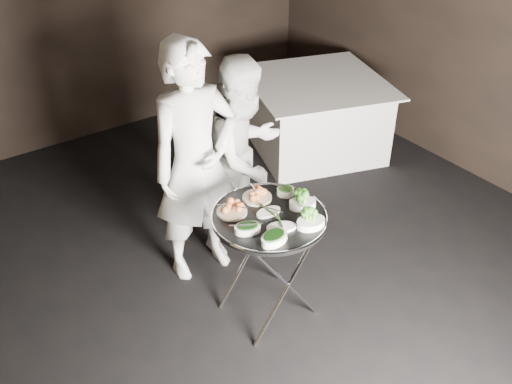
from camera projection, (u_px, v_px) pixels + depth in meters
floor at (258, 340)px, 3.94m from camera, size 6.00×7.00×0.05m
wall_back at (44, 1)px, 5.47m from camera, size 6.00×0.05×3.00m
tray_stand at (269, 261)px, 3.88m from camera, size 0.57×0.48×0.83m
serving_tray at (269, 217)px, 3.68m from camera, size 0.77×0.77×0.04m
potato_plate_a at (232, 209)px, 3.68m from camera, size 0.20×0.20×0.07m
potato_plate_b at (257, 195)px, 3.81m from camera, size 0.20×0.20×0.07m
greens_bowl at (286, 190)px, 3.86m from camera, size 0.12×0.12×0.07m
asparagus_plate_a at (268, 211)px, 3.68m from camera, size 0.18×0.10×0.04m
asparagus_plate_b at (281, 226)px, 3.55m from camera, size 0.22×0.17×0.04m
spinach_bowl_a at (248, 228)px, 3.51m from camera, size 0.19×0.16×0.07m
spinach_bowl_b at (274, 237)px, 3.43m from camera, size 0.20×0.15×0.08m
broccoli_bowl_a at (303, 203)px, 3.73m from camera, size 0.22×0.19×0.07m
broccoli_bowl_b at (311, 222)px, 3.56m from camera, size 0.21×0.17×0.08m
serving_utensils at (265, 203)px, 3.70m from camera, size 0.59×0.45×0.01m
waiter_left at (196, 165)px, 4.05m from camera, size 0.69×0.47×1.85m
waiter_right at (245, 155)px, 4.42m from camera, size 0.91×0.79×1.60m
dining_table at (315, 115)px, 5.92m from camera, size 1.34×1.34×0.76m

